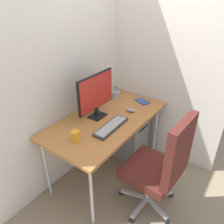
% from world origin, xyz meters
% --- Properties ---
extents(ground_plane, '(8.00, 8.00, 0.00)m').
position_xyz_m(ground_plane, '(0.00, 0.00, 0.00)').
color(ground_plane, gray).
extents(wall_back, '(2.42, 0.04, 2.80)m').
position_xyz_m(wall_back, '(0.00, 0.39, 1.40)').
color(wall_back, silver).
rests_on(wall_back, ground_plane).
extents(wall_side_right, '(0.04, 1.76, 2.80)m').
position_xyz_m(wall_side_right, '(0.72, -0.15, 1.40)').
color(wall_side_right, silver).
rests_on(wall_side_right, ground_plane).
extents(desk, '(1.39, 0.73, 0.73)m').
position_xyz_m(desk, '(0.00, 0.00, 0.69)').
color(desk, '#B27038').
rests_on(desk, ground_plane).
extents(office_chair, '(0.56, 0.58, 1.07)m').
position_xyz_m(office_chair, '(-0.14, -0.70, 0.57)').
color(office_chair, black).
rests_on(office_chair, ground_plane).
extents(filing_cabinet, '(0.38, 0.55, 0.65)m').
position_xyz_m(filing_cabinet, '(0.43, 0.05, 0.33)').
color(filing_cabinet, slate).
rests_on(filing_cabinet, ground_plane).
extents(monitor, '(0.51, 0.14, 0.46)m').
position_xyz_m(monitor, '(-0.03, 0.11, 1.00)').
color(monitor, black).
rests_on(monitor, desk).
extents(keyboard, '(0.44, 0.14, 0.03)m').
position_xyz_m(keyboard, '(-0.12, -0.14, 0.75)').
color(keyboard, '#333338').
rests_on(keyboard, desk).
extents(mouse, '(0.09, 0.12, 0.04)m').
position_xyz_m(mouse, '(0.26, -0.13, 0.76)').
color(mouse, gray).
rests_on(mouse, desk).
extents(pen_holder, '(0.09, 0.09, 0.16)m').
position_xyz_m(pen_holder, '(0.45, 0.20, 0.78)').
color(pen_holder, '#9EA0A5').
rests_on(pen_holder, desk).
extents(notebook, '(0.16, 0.20, 0.01)m').
position_xyz_m(notebook, '(0.55, -0.12, 0.74)').
color(notebook, '#334C8C').
rests_on(notebook, desk).
extents(coffee_mug, '(0.11, 0.07, 0.10)m').
position_xyz_m(coffee_mug, '(-0.47, -0.01, 0.78)').
color(coffee_mug, orange).
rests_on(coffee_mug, desk).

